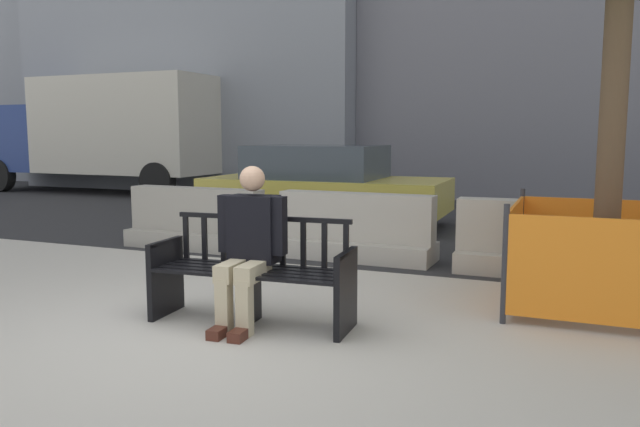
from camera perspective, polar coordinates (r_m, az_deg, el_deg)
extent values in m
plane|color=#B7B2A8|center=(5.15, -11.07, -10.67)|extent=(200.00, 200.00, 0.00)
cube|color=#28282B|center=(13.15, 10.29, 0.30)|extent=(120.00, 12.00, 0.01)
cube|color=black|center=(5.64, -13.92, -5.69)|extent=(0.09, 0.52, 0.66)
cube|color=black|center=(4.97, 2.38, -7.22)|extent=(0.09, 0.52, 0.66)
cube|color=black|center=(5.28, -6.28, -7.59)|extent=(0.06, 0.33, 0.45)
cube|color=black|center=(5.02, -7.42, -5.74)|extent=(1.60, 0.18, 0.02)
cube|color=black|center=(5.12, -6.86, -5.47)|extent=(1.60, 0.18, 0.02)
cube|color=black|center=(5.23, -6.32, -5.22)|extent=(1.60, 0.18, 0.02)
cube|color=black|center=(5.33, -5.80, -4.97)|extent=(1.60, 0.18, 0.02)
cube|color=black|center=(5.43, -5.30, -4.73)|extent=(1.60, 0.18, 0.02)
cube|color=black|center=(5.37, -5.30, -0.40)|extent=(1.60, 0.15, 0.04)
cube|color=black|center=(5.74, -12.15, -2.15)|extent=(0.05, 0.03, 0.38)
cube|color=black|center=(5.65, -10.51, -2.27)|extent=(0.05, 0.03, 0.38)
cube|color=black|center=(5.56, -8.82, -2.38)|extent=(0.05, 0.03, 0.38)
cube|color=black|center=(5.48, -7.08, -2.49)|extent=(0.05, 0.03, 0.38)
cube|color=black|center=(5.40, -5.28, -2.61)|extent=(0.05, 0.03, 0.38)
cube|color=black|center=(5.33, -3.43, -2.73)|extent=(0.05, 0.03, 0.38)
cube|color=black|center=(5.26, -1.53, -2.84)|extent=(0.05, 0.03, 0.38)
cube|color=black|center=(5.20, 0.41, -2.96)|extent=(0.05, 0.03, 0.38)
cube|color=black|center=(5.15, 2.39, -3.07)|extent=(0.05, 0.03, 0.38)
cube|color=black|center=(5.56, -14.13, -2.57)|extent=(0.08, 0.46, 0.03)
cube|color=black|center=(4.88, 2.34, -3.70)|extent=(0.08, 0.46, 0.03)
cube|color=black|center=(5.23, -6.06, -1.40)|extent=(0.42, 0.27, 0.56)
sphere|color=tan|center=(5.16, -6.21, 3.19)|extent=(0.21, 0.21, 0.21)
cube|color=#C6B793|center=(5.13, -7.96, -5.12)|extent=(0.17, 0.45, 0.14)
cube|color=#C6B793|center=(5.05, -6.12, -5.28)|extent=(0.17, 0.45, 0.14)
cube|color=#C6B793|center=(5.04, -8.77, -8.34)|extent=(0.12, 0.12, 0.45)
cube|color=#C6B793|center=(4.96, -6.90, -8.56)|extent=(0.12, 0.12, 0.45)
cube|color=#4C2319|center=(5.03, -9.16, -10.60)|extent=(0.13, 0.27, 0.08)
cube|color=#4C2319|center=(4.95, -7.27, -10.85)|extent=(0.13, 0.27, 0.08)
cube|color=black|center=(5.30, -8.61, -0.88)|extent=(0.10, 0.13, 0.48)
cube|color=black|center=(5.10, -3.70, -1.14)|extent=(0.10, 0.13, 0.48)
cube|color=#ADA89E|center=(7.92, 3.26, -3.31)|extent=(2.01, 0.72, 0.24)
cube|color=#ADA89E|center=(7.86, 3.28, -0.30)|extent=(2.01, 0.34, 0.60)
cube|color=#9E998E|center=(8.85, -11.19, -2.33)|extent=(2.02, 0.73, 0.24)
cube|color=#9E998E|center=(8.79, -11.26, 0.37)|extent=(2.01, 0.35, 0.60)
cube|color=#ADA89E|center=(7.44, 20.05, -4.44)|extent=(2.01, 0.71, 0.24)
cube|color=#ADA89E|center=(7.37, 20.19, -1.24)|extent=(2.00, 0.33, 0.60)
cylinder|color=brown|center=(6.05, 25.16, 7.03)|extent=(0.23, 0.23, 3.24)
cylinder|color=#2D2D33|center=(5.39, 16.54, -4.48)|extent=(0.05, 0.05, 1.01)
cylinder|color=#2D2D33|center=(6.93, 17.89, -1.97)|extent=(0.05, 0.05, 1.01)
cube|color=orange|center=(5.37, 24.88, -4.90)|extent=(1.56, 0.03, 0.85)
cube|color=orange|center=(6.91, 24.37, -2.29)|extent=(1.56, 0.03, 0.85)
cube|color=orange|center=(6.16, 17.30, -3.07)|extent=(0.03, 1.56, 0.85)
cube|color=#DBC64C|center=(10.80, 0.54, 1.78)|extent=(4.17, 1.96, 0.56)
cube|color=#38424C|center=(10.82, -0.27, 4.77)|extent=(2.24, 1.70, 0.56)
cylinder|color=black|center=(11.31, 8.22, 0.83)|extent=(0.64, 0.23, 0.64)
cylinder|color=black|center=(9.60, 5.84, -0.27)|extent=(0.64, 0.23, 0.64)
cylinder|color=black|center=(12.13, -3.65, 1.32)|extent=(0.64, 0.23, 0.64)
cylinder|color=black|center=(10.56, -7.68, 0.39)|extent=(0.64, 0.23, 0.64)
cube|color=navy|center=(19.76, -24.73, 6.25)|extent=(2.02, 2.21, 1.80)
cube|color=beige|center=(17.41, -17.15, 7.70)|extent=(4.82, 2.24, 2.50)
cylinder|color=black|center=(19.27, -27.21, 3.13)|extent=(0.90, 0.29, 0.90)
cylinder|color=black|center=(20.64, -22.88, 3.58)|extent=(0.90, 0.29, 0.90)
cylinder|color=black|center=(15.61, -14.63, 2.91)|extent=(0.90, 0.29, 0.90)
cylinder|color=black|center=(17.26, -10.51, 3.42)|extent=(0.90, 0.29, 0.90)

